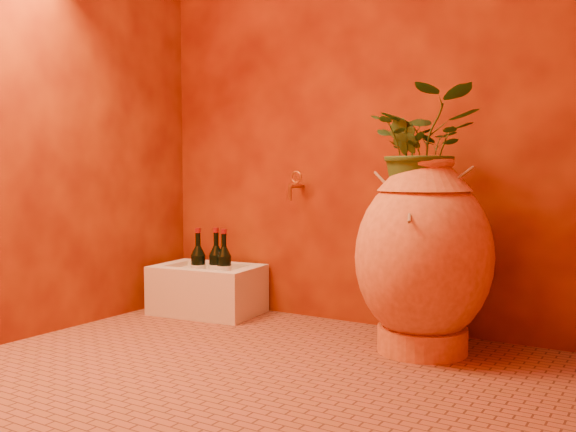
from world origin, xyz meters
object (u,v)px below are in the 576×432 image
Objects in this scene: stone_basin at (208,290)px; wine_bottle_b at (216,267)px; wine_bottle_a at (224,268)px; wall_tap at (295,184)px; amphora at (423,256)px; wine_bottle_c at (198,267)px.

wine_bottle_b is at bearing -14.98° from stone_basin.
wine_bottle_a is 2.10× the size of wall_tap.
stone_basin is 0.80m from wall_tap.
wine_bottle_a is 0.99× the size of wine_bottle_b.
wine_bottle_b is (-0.05, -0.00, 0.00)m from wine_bottle_a.
amphora is 5.39× the size of wall_tap.
wall_tap is at bearing 18.79° from stone_basin.
wall_tap is (0.35, 0.19, 0.47)m from wine_bottle_a.
wine_bottle_b is 2.13× the size of wall_tap.
wine_bottle_a is 0.15m from wine_bottle_c.
amphora is 1.27m from wine_bottle_b.
wine_bottle_c is 2.12× the size of wall_tap.
amphora is 2.56× the size of wine_bottle_a.
stone_basin is 0.17m from wine_bottle_b.
wine_bottle_b is at bearing -176.82° from wine_bottle_a.
stone_basin is 1.82× the size of wine_bottle_b.
amphora reaches higher than wall_tap.
wall_tap is at bearing 25.88° from wine_bottle_c.
wine_bottle_a is 0.62m from wall_tap.
wine_bottle_b reaches higher than stone_basin.
wall_tap reaches higher than stone_basin.
stone_basin is 0.20m from wine_bottle_a.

